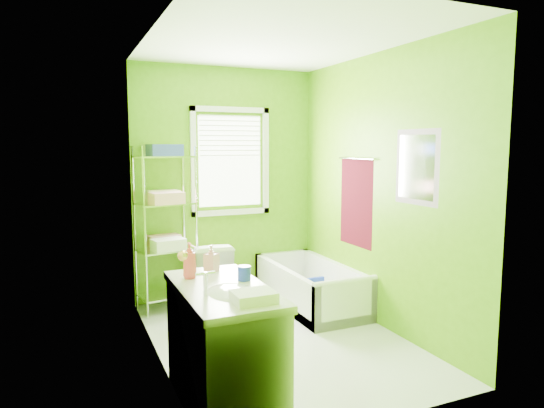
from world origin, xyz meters
name	(u,v)px	position (x,y,z in m)	size (l,w,h in m)	color
ground	(278,339)	(0.00, 0.00, 0.00)	(2.90, 2.90, 0.00)	silver
room_envelope	(278,167)	(0.00, 0.00, 1.55)	(2.14, 2.94, 2.62)	#4F8B06
window	(230,156)	(0.05, 1.42, 1.61)	(0.92, 0.05, 1.22)	white
door	(189,268)	(-1.04, -1.00, 1.00)	(0.09, 0.80, 2.00)	white
right_wall_decor	(378,189)	(1.04, -0.02, 1.32)	(0.04, 1.48, 1.17)	#480813
bathtub	(311,292)	(0.70, 0.69, 0.15)	(0.69, 1.48, 0.48)	white
toilet	(209,274)	(-0.31, 1.10, 0.36)	(0.40, 0.70, 0.72)	white
vanity	(224,343)	(-0.79, -0.87, 0.44)	(0.56, 1.08, 1.07)	white
wire_shelf_unit	(167,209)	(-0.73, 1.22, 1.07)	(0.63, 0.52, 1.74)	silver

